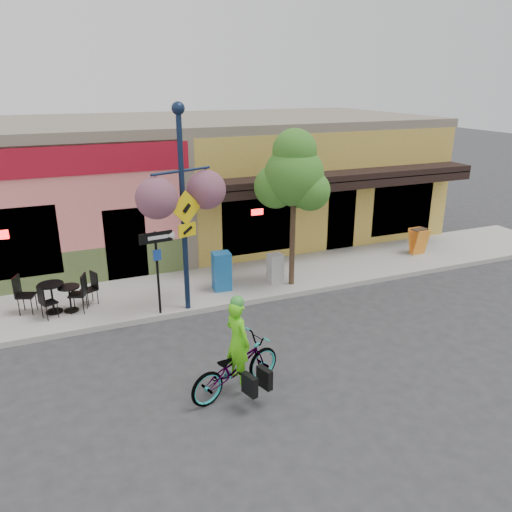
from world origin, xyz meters
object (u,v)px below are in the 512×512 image
at_px(bicycle, 236,367).
at_px(cyclist_rider, 238,353).
at_px(building, 187,179).
at_px(newspaper_box_grey, 275,268).
at_px(lamp_post, 183,212).
at_px(street_tree, 293,209).
at_px(newspaper_box_blue, 222,271).
at_px(one_way_sign, 158,273).

distance_m(bicycle, cyclist_rider, 0.30).
bearing_deg(cyclist_rider, building, -27.93).
bearing_deg(newspaper_box_grey, lamp_post, -168.68).
distance_m(bicycle, newspaper_box_grey, 5.39).
bearing_deg(cyclist_rider, bicycle, 72.23).
bearing_deg(street_tree, newspaper_box_blue, 168.87).
height_order(bicycle, street_tree, street_tree).
distance_m(bicycle, newspaper_box_blue, 4.79).
bearing_deg(newspaper_box_grey, street_tree, -43.99).
xyz_separation_m(cyclist_rider, street_tree, (3.25, 4.21, 1.57)).
height_order(newspaper_box_grey, street_tree, street_tree).
relative_size(lamp_post, street_tree, 1.15).
relative_size(building, one_way_sign, 8.33).
bearing_deg(building, bicycle, -100.42).
bearing_deg(newspaper_box_blue, street_tree, -6.47).
height_order(cyclist_rider, one_way_sign, one_way_sign).
xyz_separation_m(lamp_post, newspaper_box_grey, (2.86, 0.76, -2.17)).
bearing_deg(newspaper_box_grey, cyclist_rider, -125.83).
distance_m(cyclist_rider, street_tree, 5.54).
bearing_deg(street_tree, newspaper_box_grey, 139.57).
distance_m(newspaper_box_grey, street_tree, 1.89).
bearing_deg(newspaper_box_grey, bicycle, -126.28).
distance_m(one_way_sign, newspaper_box_blue, 2.21).
height_order(lamp_post, newspaper_box_grey, lamp_post).
xyz_separation_m(lamp_post, street_tree, (3.24, 0.44, -0.35)).
distance_m(bicycle, street_tree, 5.66).
bearing_deg(street_tree, bicycle, -128.04).
distance_m(newspaper_box_blue, street_tree, 2.67).
bearing_deg(lamp_post, street_tree, -11.91).
distance_m(bicycle, one_way_sign, 3.88).
relative_size(bicycle, street_tree, 0.46).
bearing_deg(newspaper_box_blue, one_way_sign, -151.83).
bearing_deg(building, street_tree, -78.11).
bearing_deg(bicycle, building, -28.19).
bearing_deg(bicycle, newspaper_box_blue, -33.28).
height_order(building, cyclist_rider, building).
distance_m(building, one_way_sign, 7.41).
bearing_deg(one_way_sign, building, 62.46).
bearing_deg(newspaper_box_blue, building, 88.28).
bearing_deg(cyclist_rider, street_tree, -55.39).
xyz_separation_m(cyclist_rider, newspaper_box_blue, (1.23, 4.61, -0.14)).
height_order(building, newspaper_box_grey, building).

